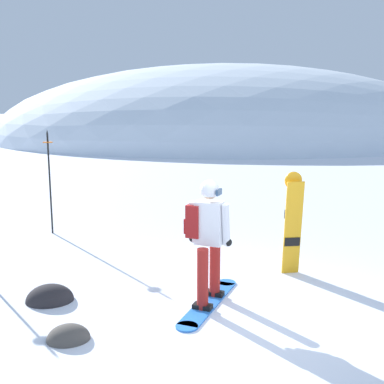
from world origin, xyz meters
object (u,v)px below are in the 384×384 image
Objects in this scene: piste_marker_near at (50,175)px; rock_mid at (69,339)px; snowboarder_main at (207,238)px; rock_dark at (50,301)px; spare_snowboard at (293,223)px.

rock_mid is at bearing -80.34° from piste_marker_near.
rock_dark is at bearing 169.47° from snowboarder_main.
spare_snowboard is 2.53× the size of rock_dark.
piste_marker_near is (-2.59, 4.03, 0.32)m from snowboarder_main.
snowboarder_main is 2.62× the size of rock_dark.
rock_mid is (0.37, -1.17, 0.00)m from rock_dark.
spare_snowboard is at bearing 27.07° from rock_mid.
piste_marker_near is (-4.14, 3.11, 0.40)m from spare_snowboard.
snowboarder_main is at bearing 23.57° from rock_mid.
piste_marker_near is at bearing 99.66° from rock_mid.
rock_dark is 1.30× the size of rock_mid.
spare_snowboard is 3.82m from rock_mid.
spare_snowboard is (1.55, 0.92, -0.08)m from snowboarder_main.
spare_snowboard is 3.28× the size of rock_mid.
spare_snowboard is at bearing -36.92° from piste_marker_near.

